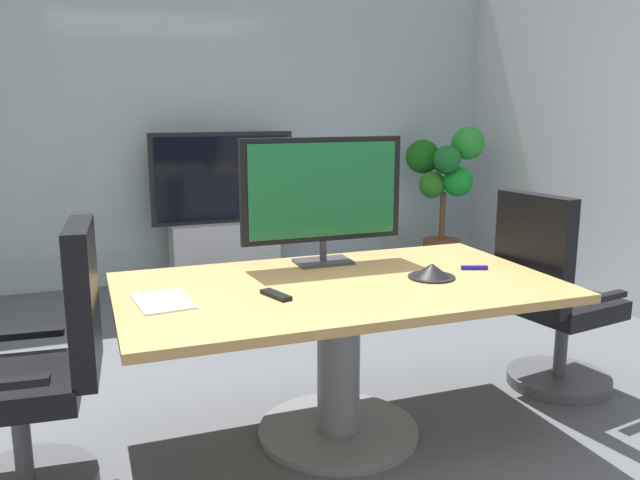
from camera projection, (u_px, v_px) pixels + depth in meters
ground_plane at (330, 442)px, 3.01m from camera, size 7.35×7.35×0.00m
wall_back_glass_partition at (198, 117)px, 5.64m from camera, size 5.61×0.10×2.85m
conference_table at (339, 323)px, 2.98m from camera, size 1.97×1.11×0.74m
office_chair_left at (43, 384)px, 2.56m from camera, size 0.61×0.59×1.09m
office_chair_right at (552, 309)px, 3.49m from camera, size 0.63×0.61×1.09m
tv_monitor at (323, 193)px, 3.24m from camera, size 0.84×0.18×0.64m
wall_display_unit at (224, 235)px, 5.55m from camera, size 1.20×0.36×1.31m
potted_plant at (444, 184)px, 5.96m from camera, size 0.63×0.63×1.34m
conference_phone at (431, 271)px, 3.03m from camera, size 0.22×0.22×0.07m
remote_control at (276, 295)px, 2.73m from camera, size 0.10×0.18×0.02m
whiteboard_marker at (474, 268)px, 3.18m from camera, size 0.13×0.06×0.02m
paper_notepad at (163, 301)px, 2.66m from camera, size 0.24×0.32×0.01m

